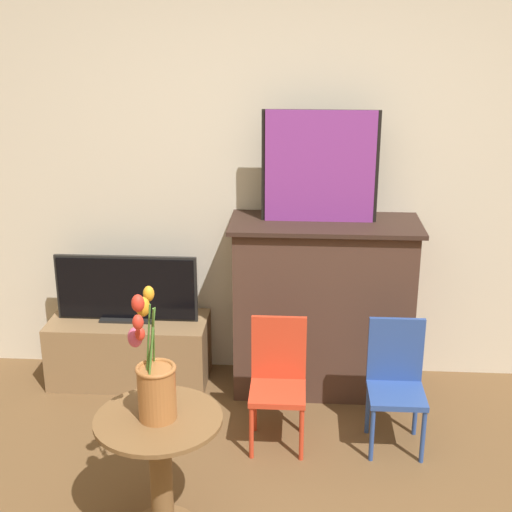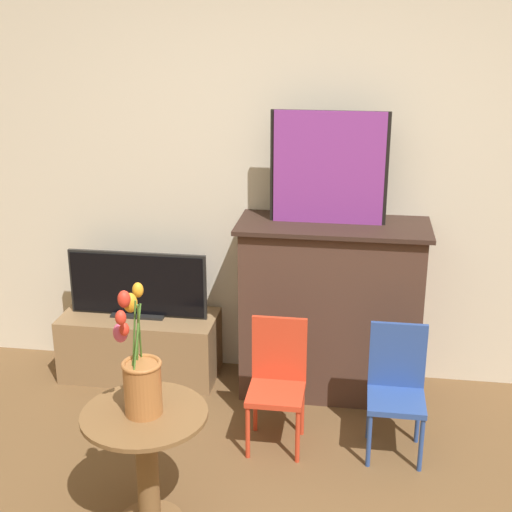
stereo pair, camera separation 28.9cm
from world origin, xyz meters
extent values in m
cube|color=beige|center=(0.00, 2.13, 1.35)|extent=(8.00, 0.06, 2.70)
cube|color=#4C3328|center=(0.20, 1.88, 0.53)|extent=(1.03, 0.45, 1.05)
cube|color=#35231C|center=(0.20, 1.87, 1.04)|extent=(1.09, 0.49, 0.02)
cube|color=black|center=(0.16, 1.89, 1.37)|extent=(0.65, 0.02, 0.63)
cube|color=purple|center=(0.16, 1.88, 1.37)|extent=(0.61, 0.02, 0.63)
cube|color=olive|center=(-0.98, 1.87, 0.20)|extent=(0.96, 0.41, 0.41)
cube|color=black|center=(-0.98, 1.87, 0.41)|extent=(0.33, 0.12, 0.02)
cube|color=black|center=(-0.98, 1.88, 0.61)|extent=(0.86, 0.02, 0.41)
cube|color=black|center=(-0.98, 1.87, 0.61)|extent=(0.83, 0.02, 0.38)
cylinder|color=red|center=(-0.17, 1.09, 0.15)|extent=(0.02, 0.02, 0.30)
cylinder|color=red|center=(0.09, 1.09, 0.15)|extent=(0.02, 0.02, 0.30)
cylinder|color=red|center=(-0.17, 1.35, 0.15)|extent=(0.02, 0.02, 0.30)
cylinder|color=red|center=(0.09, 1.35, 0.15)|extent=(0.02, 0.02, 0.30)
cube|color=red|center=(-0.04, 1.22, 0.31)|extent=(0.29, 0.29, 0.03)
cube|color=red|center=(-0.04, 1.35, 0.51)|extent=(0.29, 0.02, 0.36)
cylinder|color=#2D4C99|center=(0.45, 1.11, 0.15)|extent=(0.02, 0.02, 0.30)
cylinder|color=#2D4C99|center=(0.70, 1.11, 0.15)|extent=(0.02, 0.02, 0.30)
cylinder|color=#2D4C99|center=(0.45, 1.37, 0.15)|extent=(0.02, 0.02, 0.30)
cylinder|color=#2D4C99|center=(0.70, 1.37, 0.15)|extent=(0.02, 0.02, 0.30)
cube|color=#2D4C99|center=(0.57, 1.24, 0.31)|extent=(0.29, 0.29, 0.03)
cube|color=#2D4C99|center=(0.57, 1.37, 0.51)|extent=(0.29, 0.02, 0.36)
cylinder|color=brown|center=(-0.52, 0.52, 0.28)|extent=(0.10, 0.10, 0.56)
cylinder|color=brown|center=(-0.52, 0.52, 0.57)|extent=(0.54, 0.54, 0.02)
cylinder|color=#AD6B38|center=(-0.52, 0.52, 0.69)|extent=(0.16, 0.16, 0.23)
torus|color=#AD6B38|center=(-0.52, 0.52, 0.81)|extent=(0.17, 0.17, 0.02)
cylinder|color=#477A2D|center=(-0.53, 0.50, 0.86)|extent=(0.03, 0.05, 0.27)
ellipsoid|color=red|center=(-0.56, 0.46, 0.99)|extent=(0.04, 0.04, 0.06)
cylinder|color=#477A2D|center=(-0.53, 0.55, 0.91)|extent=(0.04, 0.13, 0.35)
ellipsoid|color=orange|center=(-0.57, 0.67, 1.08)|extent=(0.05, 0.05, 0.07)
cylinder|color=#477A2D|center=(-0.54, 0.54, 0.89)|extent=(0.05, 0.05, 0.33)
ellipsoid|color=orange|center=(-0.57, 0.58, 1.05)|extent=(0.06, 0.06, 0.08)
cylinder|color=#477A2D|center=(-0.53, 0.49, 0.90)|extent=(0.03, 0.10, 0.34)
ellipsoid|color=red|center=(-0.55, 0.40, 1.06)|extent=(0.04, 0.04, 0.06)
cylinder|color=#477A2D|center=(-0.55, 0.52, 0.91)|extent=(0.04, 0.01, 0.36)
ellipsoid|color=red|center=(-0.58, 0.53, 1.09)|extent=(0.05, 0.05, 0.07)
cylinder|color=#477A2D|center=(-0.54, 0.51, 0.85)|extent=(0.05, 0.03, 0.24)
ellipsoid|color=#E0517A|center=(-0.59, 0.48, 0.96)|extent=(0.06, 0.06, 0.08)
camera|label=1|loc=(0.06, -2.05, 2.19)|focal=50.00mm
camera|label=2|loc=(0.35, -2.02, 2.19)|focal=50.00mm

